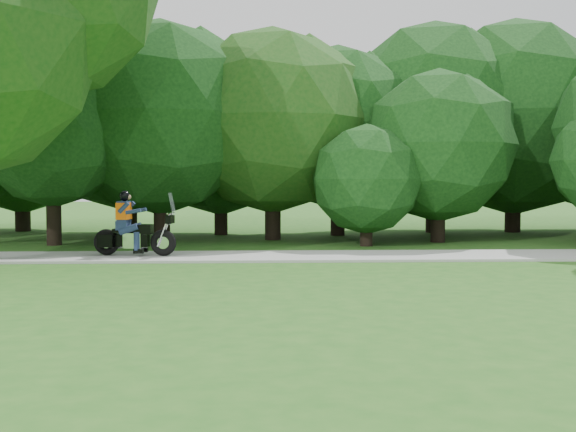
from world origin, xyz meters
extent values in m
plane|color=#27621C|center=(0.00, 0.00, 0.00)|extent=(100.00, 100.00, 0.00)
cube|color=#ADADA7|center=(0.00, 8.00, 0.03)|extent=(60.00, 2.20, 0.06)
cylinder|color=black|center=(-8.35, 15.30, 0.90)|extent=(0.50, 0.50, 1.80)
sphere|color=#103612|center=(-8.35, 15.30, 3.74)|extent=(5.98, 5.98, 5.98)
cylinder|color=black|center=(-12.44, 16.97, 0.90)|extent=(0.54, 0.54, 1.80)
sphere|color=#103612|center=(-12.44, 16.97, 3.99)|extent=(6.74, 6.74, 6.74)
cylinder|color=black|center=(-1.01, 10.83, 0.43)|extent=(0.35, 0.35, 0.86)
sphere|color=#103612|center=(-1.01, 10.83, 1.87)|extent=(3.08, 3.08, 3.08)
cylinder|color=black|center=(1.28, 11.95, 0.69)|extent=(0.43, 0.43, 1.39)
sphere|color=#103612|center=(1.28, 11.95, 2.86)|extent=(4.53, 4.53, 4.53)
cylinder|color=black|center=(-3.58, 13.02, 0.90)|extent=(0.49, 0.49, 1.80)
sphere|color=#194D16|center=(-3.58, 13.02, 3.66)|extent=(5.72, 5.72, 5.72)
cylinder|color=black|center=(-5.27, 15.01, 0.75)|extent=(0.44, 0.44, 1.49)
sphere|color=#103612|center=(-5.27, 15.01, 3.05)|extent=(4.80, 4.80, 4.80)
cylinder|color=black|center=(2.08, 15.73, 0.90)|extent=(0.53, 0.53, 1.80)
sphere|color=#103612|center=(2.08, 15.73, 3.97)|extent=(6.68, 6.68, 6.68)
cylinder|color=black|center=(4.91, 15.81, 0.90)|extent=(0.54, 0.54, 1.80)
sphere|color=#103612|center=(4.91, 15.81, 4.02)|extent=(6.84, 6.84, 6.84)
cylinder|color=black|center=(-9.79, 11.43, 0.90)|extent=(0.41, 0.41, 1.80)
sphere|color=#103612|center=(-9.79, 11.43, 3.18)|extent=(4.25, 4.25, 4.25)
cylinder|color=black|center=(-1.40, 14.62, 0.90)|extent=(0.47, 0.47, 1.80)
sphere|color=#103612|center=(-1.40, 14.62, 3.56)|extent=(5.42, 5.42, 5.42)
cylinder|color=black|center=(-6.94, 12.75, 0.90)|extent=(0.49, 0.49, 1.80)
sphere|color=#103612|center=(-6.94, 12.75, 3.72)|extent=(5.89, 5.89, 5.89)
torus|color=black|center=(-7.63, 8.12, 0.37)|extent=(0.65, 0.28, 0.63)
torus|color=black|center=(-6.26, 7.89, 0.37)|extent=(0.65, 0.28, 0.63)
cube|color=black|center=(-7.11, 8.03, 0.42)|extent=(1.02, 0.37, 0.29)
cube|color=silver|center=(-6.98, 8.01, 0.42)|extent=(0.47, 0.37, 0.36)
cube|color=black|center=(-6.76, 7.98, 0.69)|extent=(0.50, 0.34, 0.23)
cube|color=black|center=(-7.22, 8.05, 0.65)|extent=(0.51, 0.36, 0.09)
cylinder|color=silver|center=(-6.23, 7.89, 0.69)|extent=(0.36, 0.10, 0.80)
cylinder|color=silver|center=(-6.08, 7.86, 1.07)|extent=(0.12, 0.57, 0.03)
cube|color=black|center=(-7.62, 7.92, 0.42)|extent=(0.39, 0.17, 0.30)
cube|color=black|center=(-7.56, 8.31, 0.42)|extent=(0.39, 0.17, 0.30)
cube|color=#1D2D4D|center=(-7.22, 8.05, 0.78)|extent=(0.32, 0.38, 0.22)
cube|color=#1D2D4D|center=(-7.21, 8.05, 1.10)|extent=(0.29, 0.41, 0.50)
cube|color=#FF6005|center=(-7.21, 8.05, 1.12)|extent=(0.32, 0.45, 0.39)
sphere|color=black|center=(-7.18, 8.04, 1.48)|extent=(0.25, 0.25, 0.25)
camera|label=1|loc=(-4.03, -9.12, 1.89)|focal=45.00mm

